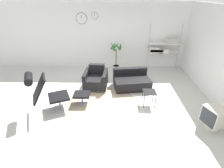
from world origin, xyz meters
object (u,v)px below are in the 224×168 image
Objects in this scene: armchair_red at (96,80)px; potted_plant at (116,58)px; ottoman at (82,96)px; side_table at (149,93)px; crt_television at (214,117)px; couch_low at (131,81)px; shelf_unit at (162,48)px; lounge_chair at (43,89)px.

potted_plant reaches higher than armchair_red.
armchair_red is at bearing -118.25° from potted_plant.
side_table reaches higher than ottoman.
potted_plant is (-2.42, 3.55, 0.26)m from crt_television.
ottoman is 0.36× the size of couch_low.
potted_plant is (-0.99, 2.51, 0.21)m from side_table.
shelf_unit reaches higher than ottoman.
ottoman is 0.78× the size of crt_television.
couch_low is 2.87m from crt_television.
ottoman is 1.95m from couch_low.
lounge_chair is at bearing 22.52° from couch_low.
potted_plant is at bearing -75.69° from couch_low.
couch_low reaches higher than crt_television.
side_table is (2.06, -0.05, 0.14)m from ottoman.
shelf_unit is (3.06, 2.81, 0.70)m from ottoman.
crt_television is at bearing 57.87° from lounge_chair.
ottoman is 2.06m from side_table.
crt_television is (3.49, -1.09, 0.09)m from ottoman.
couch_low is (1.29, -0.00, -0.05)m from armchair_red.
lounge_chair is 0.90× the size of potted_plant.
shelf_unit is (1.99, 0.35, 0.34)m from potted_plant.
ottoman is 3.65m from crt_television.
potted_plant reaches higher than couch_low.
ottoman is 0.56× the size of armchair_red.
side_table is 0.34× the size of potted_plant.
shelf_unit is at bearing -137.55° from couch_low.
lounge_chair is at bearing -173.04° from side_table.
side_table is at bearing 103.07° from couch_low.
potted_plant is at bearing 13.30° from crt_television.
shelf_unit reaches higher than crt_television.
side_table is at bearing -68.50° from potted_plant.
shelf_unit is (-0.43, 3.91, 0.61)m from crt_television.
potted_plant reaches higher than ottoman.
crt_television is at bearing 148.93° from armchair_red.
lounge_chair reaches higher than side_table.
potted_plant is at bearing 121.38° from lounge_chair.
side_table is (1.72, -1.14, 0.12)m from armchair_red.
lounge_chair reaches higher than couch_low.
couch_low is at bearing -129.81° from shelf_unit.
lounge_chair is 0.89× the size of couch_low.
crt_television is at bearing -55.78° from potted_plant.
shelf_unit is (4.02, 3.23, 0.23)m from lounge_chair.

